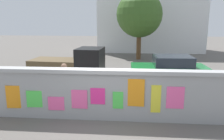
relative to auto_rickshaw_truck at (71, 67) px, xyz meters
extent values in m
plane|color=#605B56|center=(2.19, 3.97, -0.90)|extent=(60.00, 60.00, 0.00)
cube|color=#9D9D9D|center=(2.19, -4.03, -0.12)|extent=(8.24, 0.30, 1.55)
cube|color=#A7A7A7|center=(2.19, -4.03, 0.71)|extent=(8.44, 0.42, 0.12)
cube|color=orange|center=(-0.84, -4.19, -0.18)|extent=(0.48, 0.04, 0.77)
cube|color=#4CD84C|center=(-0.13, -4.19, -0.23)|extent=(0.52, 0.04, 0.56)
cube|color=#F9599E|center=(0.59, -4.19, -0.36)|extent=(0.53, 0.02, 0.46)
cube|color=#F9599E|center=(1.36, -4.19, -0.19)|extent=(0.52, 0.03, 0.62)
cube|color=#F42D8C|center=(1.96, -4.19, -0.07)|extent=(0.46, 0.01, 0.53)
cube|color=#4CD84C|center=(2.60, -4.19, -0.18)|extent=(0.33, 0.02, 0.56)
cube|color=orange|center=(3.16, -4.19, 0.08)|extent=(0.52, 0.04, 0.89)
cube|color=yellow|center=(3.78, -4.19, -0.10)|extent=(0.31, 0.02, 0.89)
cube|color=#F9599E|center=(4.37, -4.19, -0.05)|extent=(0.54, 0.02, 0.71)
cylinder|color=black|center=(1.14, 0.56, -0.55)|extent=(0.71, 0.25, 0.70)
cylinder|color=black|center=(1.04, -0.73, -0.55)|extent=(0.71, 0.25, 0.70)
cylinder|color=black|center=(-1.35, 0.76, -0.55)|extent=(0.71, 0.25, 0.70)
cylinder|color=black|center=(-1.45, -0.54, -0.55)|extent=(0.71, 0.25, 0.70)
cube|color=black|center=(0.99, -0.08, 0.20)|extent=(1.31, 1.59, 1.50)
cube|color=brown|center=(-0.81, 0.06, -0.10)|extent=(2.51, 1.68, 0.90)
cylinder|color=black|center=(3.66, -0.10, -0.60)|extent=(0.60, 0.20, 0.60)
cylinder|color=black|center=(3.62, 1.35, -0.60)|extent=(0.60, 0.20, 0.60)
cylinder|color=black|center=(6.16, -0.03, -0.60)|extent=(0.60, 0.20, 0.60)
cylinder|color=black|center=(6.12, 1.42, -0.60)|extent=(0.60, 0.20, 0.60)
cube|color=#197233|center=(4.89, 0.66, -0.30)|extent=(3.85, 1.81, 0.60)
cube|color=#262D38|center=(5.09, 0.67, 0.25)|extent=(1.94, 1.59, 0.50)
cylinder|color=black|center=(1.70, -2.73, -0.60)|extent=(0.60, 0.10, 0.60)
cylinder|color=black|center=(3.00, -2.72, -0.60)|extent=(0.60, 0.12, 0.60)
cube|color=silver|center=(2.35, -2.73, -0.32)|extent=(1.00, 0.24, 0.32)
cube|color=black|center=(2.55, -2.72, -0.14)|extent=(0.56, 0.22, 0.10)
cube|color=#262626|center=(1.80, -2.73, -0.05)|extent=(0.04, 0.56, 0.03)
cylinder|color=black|center=(4.87, -2.64, -0.57)|extent=(0.66, 0.07, 0.66)
cylinder|color=black|center=(3.82, -2.59, -0.57)|extent=(0.66, 0.07, 0.66)
cube|color=gold|center=(4.34, -2.61, -0.39)|extent=(0.95, 0.09, 0.06)
cylinder|color=gold|center=(4.19, -2.61, -0.17)|extent=(0.03, 0.03, 0.40)
cube|color=black|center=(4.19, -2.61, 0.03)|extent=(0.20, 0.09, 0.05)
cube|color=black|center=(4.82, -2.64, -0.02)|extent=(0.06, 0.44, 0.03)
cylinder|color=#338CBF|center=(0.58, -2.83, -0.50)|extent=(0.12, 0.12, 0.80)
cylinder|color=#338CBF|center=(0.44, -2.95, -0.50)|extent=(0.12, 0.12, 0.80)
cylinder|color=#D83F72|center=(0.51, -2.89, 0.20)|extent=(0.48, 0.48, 0.60)
sphere|color=#8C664C|center=(0.51, -2.89, 0.61)|extent=(0.22, 0.22, 0.22)
cylinder|color=brown|center=(3.56, 7.74, 0.26)|extent=(0.37, 0.37, 2.31)
sphere|color=#365A20|center=(3.56, 7.74, 2.69)|extent=(3.64, 3.64, 3.64)
cube|color=white|center=(4.80, 13.39, 2.86)|extent=(10.28, 4.77, 7.52)
camera|label=1|loc=(3.00, -11.08, 2.32)|focal=37.01mm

